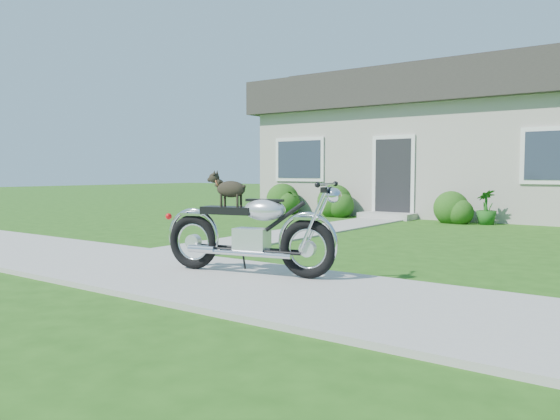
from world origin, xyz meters
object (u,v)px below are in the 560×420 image
(house, at_px, (484,140))
(potted_plant_right, at_px, (487,207))
(potted_plant_left, at_px, (294,203))
(motorcycle_with_dog, at_px, (251,230))

(house, relative_size, potted_plant_right, 15.48)
(potted_plant_left, bearing_deg, house, 38.06)
(motorcycle_with_dog, bearing_deg, potted_plant_right, 74.91)
(house, xyz_separation_m, potted_plant_left, (-4.40, -3.44, -1.82))
(potted_plant_left, relative_size, potted_plant_right, 0.83)
(house, bearing_deg, motorcycle_with_dog, -87.18)
(potted_plant_left, xyz_separation_m, motorcycle_with_dog, (4.97, -8.19, 0.22))
(house, xyz_separation_m, motorcycle_with_dog, (0.57, -11.63, -1.60))
(potted_plant_left, relative_size, motorcycle_with_dog, 0.31)
(house, height_order, motorcycle_with_dog, house)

